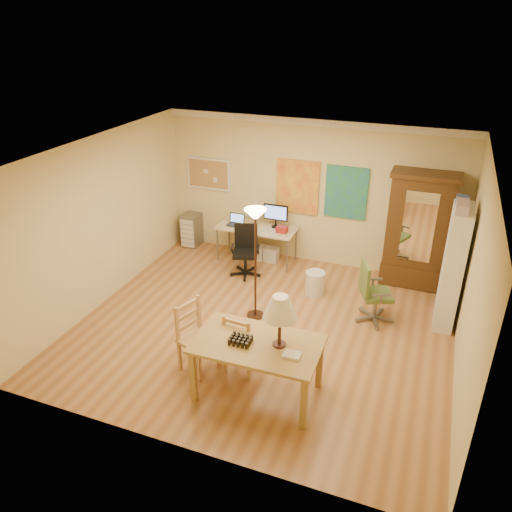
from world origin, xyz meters
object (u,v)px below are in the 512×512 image
at_px(computer_desk, 259,240).
at_px(office_chair_green, 373,305).
at_px(bookshelf, 452,268).
at_px(dining_table, 266,334).
at_px(office_chair_black, 246,262).
at_px(armoire, 417,238).

xyz_separation_m(computer_desk, office_chair_green, (2.40, -1.34, -0.15)).
height_order(computer_desk, office_chair_green, computer_desk).
distance_m(office_chair_green, bookshelf, 1.29).
xyz_separation_m(dining_table, office_chair_black, (-1.42, 2.86, -0.66)).
distance_m(computer_desk, office_chair_green, 2.75).
bearing_deg(office_chair_green, dining_table, -114.66).
distance_m(dining_table, office_chair_green, 2.46).
xyz_separation_m(computer_desk, armoire, (2.85, 0.08, 0.47)).
distance_m(computer_desk, bookshelf, 3.61).
xyz_separation_m(computer_desk, office_chair_black, (-0.01, -0.65, -0.16)).
bearing_deg(armoire, bookshelf, -61.11).
bearing_deg(bookshelf, office_chair_black, 174.52).
bearing_deg(bookshelf, computer_desk, 164.13).
bearing_deg(bookshelf, dining_table, -128.83).
distance_m(office_chair_black, office_chair_green, 2.51).
distance_m(dining_table, office_chair_black, 3.26).
relative_size(dining_table, bookshelf, 0.83).
height_order(office_chair_black, office_chair_green, office_chair_green).
relative_size(computer_desk, armoire, 0.74).
distance_m(armoire, bookshelf, 1.21).
distance_m(dining_table, computer_desk, 3.81).
height_order(dining_table, office_chair_green, dining_table).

